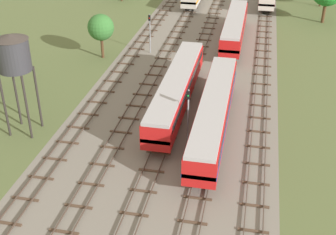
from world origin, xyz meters
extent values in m
plane|color=#5B6B3D|center=(0.00, 56.00, 0.00)|extent=(480.00, 480.00, 0.00)
cube|color=gray|center=(0.00, 56.00, 0.00)|extent=(22.89, 176.00, 0.01)
cube|color=#47382D|center=(-10.16, 57.00, 0.22)|extent=(0.07, 126.00, 0.15)
cube|color=#47382D|center=(-8.73, 57.00, 0.22)|extent=(0.07, 126.00, 0.15)
cube|color=brown|center=(-9.45, 13.50, 0.07)|extent=(2.40, 0.22, 0.14)
cube|color=brown|center=(-9.45, 16.50, 0.07)|extent=(2.40, 0.22, 0.14)
cube|color=brown|center=(-9.45, 19.50, 0.07)|extent=(2.40, 0.22, 0.14)
cube|color=brown|center=(-9.45, 22.50, 0.07)|extent=(2.40, 0.22, 0.14)
cube|color=brown|center=(-9.45, 25.50, 0.07)|extent=(2.40, 0.22, 0.14)
cube|color=brown|center=(-9.45, 28.50, 0.07)|extent=(2.40, 0.22, 0.14)
cube|color=brown|center=(-9.45, 31.50, 0.07)|extent=(2.40, 0.22, 0.14)
cube|color=brown|center=(-9.45, 34.50, 0.07)|extent=(2.40, 0.22, 0.14)
cube|color=brown|center=(-9.45, 37.50, 0.07)|extent=(2.40, 0.22, 0.14)
cube|color=brown|center=(-9.45, 40.50, 0.07)|extent=(2.40, 0.22, 0.14)
cube|color=brown|center=(-9.45, 43.50, 0.07)|extent=(2.40, 0.22, 0.14)
cube|color=brown|center=(-9.45, 46.50, 0.07)|extent=(2.40, 0.22, 0.14)
cube|color=brown|center=(-9.45, 49.50, 0.07)|extent=(2.40, 0.22, 0.14)
cube|color=brown|center=(-9.45, 52.50, 0.07)|extent=(2.40, 0.22, 0.14)
cube|color=brown|center=(-9.45, 55.50, 0.07)|extent=(2.40, 0.22, 0.14)
cube|color=brown|center=(-9.45, 58.50, 0.07)|extent=(2.40, 0.22, 0.14)
cube|color=brown|center=(-9.45, 61.50, 0.07)|extent=(2.40, 0.22, 0.14)
cube|color=brown|center=(-9.45, 64.50, 0.07)|extent=(2.40, 0.22, 0.14)
cube|color=brown|center=(-9.45, 67.50, 0.07)|extent=(2.40, 0.22, 0.14)
cube|color=brown|center=(-9.45, 70.50, 0.07)|extent=(2.40, 0.22, 0.14)
cube|color=brown|center=(-9.45, 73.50, 0.07)|extent=(2.40, 0.22, 0.14)
cube|color=brown|center=(-9.45, 76.50, 0.07)|extent=(2.40, 0.22, 0.14)
cube|color=brown|center=(-9.45, 79.50, 0.07)|extent=(2.40, 0.22, 0.14)
cube|color=#47382D|center=(-5.44, 57.00, 0.22)|extent=(0.07, 126.00, 0.15)
cube|color=#47382D|center=(-4.01, 57.00, 0.22)|extent=(0.07, 126.00, 0.15)
cube|color=brown|center=(-4.72, 13.50, 0.07)|extent=(2.40, 0.22, 0.14)
cube|color=brown|center=(-4.72, 16.50, 0.07)|extent=(2.40, 0.22, 0.14)
cube|color=brown|center=(-4.72, 19.50, 0.07)|extent=(2.40, 0.22, 0.14)
cube|color=brown|center=(-4.72, 22.50, 0.07)|extent=(2.40, 0.22, 0.14)
cube|color=brown|center=(-4.72, 25.50, 0.07)|extent=(2.40, 0.22, 0.14)
cube|color=brown|center=(-4.72, 28.50, 0.07)|extent=(2.40, 0.22, 0.14)
cube|color=brown|center=(-4.72, 31.50, 0.07)|extent=(2.40, 0.22, 0.14)
cube|color=brown|center=(-4.72, 34.50, 0.07)|extent=(2.40, 0.22, 0.14)
cube|color=brown|center=(-4.72, 37.50, 0.07)|extent=(2.40, 0.22, 0.14)
cube|color=brown|center=(-4.72, 40.50, 0.07)|extent=(2.40, 0.22, 0.14)
cube|color=brown|center=(-4.72, 43.50, 0.07)|extent=(2.40, 0.22, 0.14)
cube|color=brown|center=(-4.72, 46.50, 0.07)|extent=(2.40, 0.22, 0.14)
cube|color=brown|center=(-4.72, 49.50, 0.07)|extent=(2.40, 0.22, 0.14)
cube|color=brown|center=(-4.72, 52.50, 0.07)|extent=(2.40, 0.22, 0.14)
cube|color=brown|center=(-4.72, 55.50, 0.07)|extent=(2.40, 0.22, 0.14)
cube|color=brown|center=(-4.72, 58.50, 0.07)|extent=(2.40, 0.22, 0.14)
cube|color=brown|center=(-4.72, 61.50, 0.07)|extent=(2.40, 0.22, 0.14)
cube|color=brown|center=(-4.72, 64.50, 0.07)|extent=(2.40, 0.22, 0.14)
cube|color=brown|center=(-4.72, 67.50, 0.07)|extent=(2.40, 0.22, 0.14)
cube|color=brown|center=(-4.72, 70.50, 0.07)|extent=(2.40, 0.22, 0.14)
cube|color=brown|center=(-4.72, 73.50, 0.07)|extent=(2.40, 0.22, 0.14)
cube|color=brown|center=(-4.72, 76.50, 0.07)|extent=(2.40, 0.22, 0.14)
cube|color=brown|center=(-4.72, 79.50, 0.07)|extent=(2.40, 0.22, 0.14)
cube|color=brown|center=(-4.72, 82.50, 0.07)|extent=(2.40, 0.22, 0.14)
cube|color=#47382D|center=(-0.72, 57.00, 0.22)|extent=(0.07, 126.00, 0.15)
cube|color=#47382D|center=(0.72, 57.00, 0.22)|extent=(0.07, 126.00, 0.15)
cube|color=brown|center=(0.00, 16.50, 0.07)|extent=(2.40, 0.22, 0.14)
cube|color=brown|center=(0.00, 19.50, 0.07)|extent=(2.40, 0.22, 0.14)
cube|color=brown|center=(0.00, 22.50, 0.07)|extent=(2.40, 0.22, 0.14)
cube|color=brown|center=(0.00, 25.50, 0.07)|extent=(2.40, 0.22, 0.14)
cube|color=brown|center=(0.00, 28.50, 0.07)|extent=(2.40, 0.22, 0.14)
cube|color=brown|center=(0.00, 31.50, 0.07)|extent=(2.40, 0.22, 0.14)
cube|color=brown|center=(0.00, 34.50, 0.07)|extent=(2.40, 0.22, 0.14)
cube|color=brown|center=(0.00, 37.50, 0.07)|extent=(2.40, 0.22, 0.14)
cube|color=brown|center=(0.00, 40.50, 0.07)|extent=(2.40, 0.22, 0.14)
cube|color=brown|center=(0.00, 43.50, 0.07)|extent=(2.40, 0.22, 0.14)
cube|color=brown|center=(0.00, 46.50, 0.07)|extent=(2.40, 0.22, 0.14)
cube|color=brown|center=(0.00, 49.50, 0.07)|extent=(2.40, 0.22, 0.14)
cube|color=brown|center=(0.00, 52.50, 0.07)|extent=(2.40, 0.22, 0.14)
cube|color=brown|center=(0.00, 55.50, 0.07)|extent=(2.40, 0.22, 0.14)
cube|color=brown|center=(0.00, 58.50, 0.07)|extent=(2.40, 0.22, 0.14)
cube|color=brown|center=(0.00, 61.50, 0.07)|extent=(2.40, 0.22, 0.14)
cube|color=brown|center=(0.00, 64.50, 0.07)|extent=(2.40, 0.22, 0.14)
cube|color=brown|center=(0.00, 67.50, 0.07)|extent=(2.40, 0.22, 0.14)
cube|color=brown|center=(0.00, 70.50, 0.07)|extent=(2.40, 0.22, 0.14)
cube|color=brown|center=(0.00, 73.50, 0.07)|extent=(2.40, 0.22, 0.14)
cube|color=brown|center=(0.00, 76.50, 0.07)|extent=(2.40, 0.22, 0.14)
cube|color=brown|center=(0.00, 79.50, 0.07)|extent=(2.40, 0.22, 0.14)
cube|color=brown|center=(0.00, 82.50, 0.07)|extent=(2.40, 0.22, 0.14)
cube|color=#47382D|center=(4.01, 57.00, 0.22)|extent=(0.07, 126.00, 0.15)
cube|color=#47382D|center=(5.44, 57.00, 0.22)|extent=(0.07, 126.00, 0.15)
cube|color=brown|center=(4.72, 16.50, 0.07)|extent=(2.40, 0.22, 0.14)
cube|color=brown|center=(4.72, 19.50, 0.07)|extent=(2.40, 0.22, 0.14)
cube|color=brown|center=(4.72, 22.50, 0.07)|extent=(2.40, 0.22, 0.14)
cube|color=brown|center=(4.72, 25.50, 0.07)|extent=(2.40, 0.22, 0.14)
cube|color=brown|center=(4.72, 28.50, 0.07)|extent=(2.40, 0.22, 0.14)
cube|color=brown|center=(4.72, 31.50, 0.07)|extent=(2.40, 0.22, 0.14)
cube|color=brown|center=(4.72, 34.50, 0.07)|extent=(2.40, 0.22, 0.14)
cube|color=brown|center=(4.72, 37.50, 0.07)|extent=(2.40, 0.22, 0.14)
cube|color=brown|center=(4.72, 40.50, 0.07)|extent=(2.40, 0.22, 0.14)
cube|color=brown|center=(4.72, 43.50, 0.07)|extent=(2.40, 0.22, 0.14)
cube|color=brown|center=(4.72, 46.50, 0.07)|extent=(2.40, 0.22, 0.14)
cube|color=brown|center=(4.72, 49.50, 0.07)|extent=(2.40, 0.22, 0.14)
cube|color=brown|center=(4.72, 52.50, 0.07)|extent=(2.40, 0.22, 0.14)
cube|color=brown|center=(4.72, 55.50, 0.07)|extent=(2.40, 0.22, 0.14)
cube|color=brown|center=(4.72, 58.50, 0.07)|extent=(2.40, 0.22, 0.14)
cube|color=brown|center=(4.72, 61.50, 0.07)|extent=(2.40, 0.22, 0.14)
cube|color=brown|center=(4.72, 64.50, 0.07)|extent=(2.40, 0.22, 0.14)
cube|color=brown|center=(4.72, 67.50, 0.07)|extent=(2.40, 0.22, 0.14)
cube|color=brown|center=(4.72, 70.50, 0.07)|extent=(2.40, 0.22, 0.14)
cube|color=brown|center=(4.72, 73.50, 0.07)|extent=(2.40, 0.22, 0.14)
cube|color=brown|center=(4.72, 76.50, 0.07)|extent=(2.40, 0.22, 0.14)
cube|color=brown|center=(4.72, 79.50, 0.07)|extent=(2.40, 0.22, 0.14)
cube|color=brown|center=(4.72, 82.50, 0.07)|extent=(2.40, 0.22, 0.14)
cube|color=#47382D|center=(8.73, 57.00, 0.22)|extent=(0.07, 126.00, 0.15)
cube|color=#47382D|center=(10.16, 57.00, 0.22)|extent=(0.07, 126.00, 0.15)
cube|color=brown|center=(9.45, 16.50, 0.07)|extent=(2.40, 0.22, 0.14)
cube|color=brown|center=(9.45, 19.50, 0.07)|extent=(2.40, 0.22, 0.14)
cube|color=brown|center=(9.45, 22.50, 0.07)|extent=(2.40, 0.22, 0.14)
cube|color=brown|center=(9.45, 25.50, 0.07)|extent=(2.40, 0.22, 0.14)
cube|color=brown|center=(9.45, 28.50, 0.07)|extent=(2.40, 0.22, 0.14)
cube|color=brown|center=(9.45, 31.50, 0.07)|extent=(2.40, 0.22, 0.14)
cube|color=brown|center=(9.45, 34.50, 0.07)|extent=(2.40, 0.22, 0.14)
cube|color=brown|center=(9.45, 37.50, 0.07)|extent=(2.40, 0.22, 0.14)
cube|color=brown|center=(9.45, 40.50, 0.07)|extent=(2.40, 0.22, 0.14)
cube|color=brown|center=(9.45, 43.50, 0.07)|extent=(2.40, 0.22, 0.14)
cube|color=brown|center=(9.45, 46.50, 0.07)|extent=(2.40, 0.22, 0.14)
cube|color=brown|center=(9.45, 49.50, 0.07)|extent=(2.40, 0.22, 0.14)
cube|color=brown|center=(9.45, 52.50, 0.07)|extent=(2.40, 0.22, 0.14)
cube|color=brown|center=(9.45, 55.50, 0.07)|extent=(2.40, 0.22, 0.14)
cube|color=brown|center=(9.45, 58.50, 0.07)|extent=(2.40, 0.22, 0.14)
cube|color=brown|center=(9.45, 61.50, 0.07)|extent=(2.40, 0.22, 0.14)
cube|color=brown|center=(9.45, 64.50, 0.07)|extent=(2.40, 0.22, 0.14)
cube|color=brown|center=(9.45, 67.50, 0.07)|extent=(2.40, 0.22, 0.14)
cube|color=brown|center=(9.45, 70.50, 0.07)|extent=(2.40, 0.22, 0.14)
cube|color=brown|center=(9.45, 73.50, 0.07)|extent=(2.40, 0.22, 0.14)
cube|color=brown|center=(9.45, 76.50, 0.07)|extent=(2.40, 0.22, 0.14)
cube|color=brown|center=(9.45, 79.50, 0.07)|extent=(2.40, 0.22, 0.14)
cube|color=brown|center=(9.45, 82.50, 0.07)|extent=(2.40, 0.22, 0.14)
cube|color=brown|center=(9.45, 85.50, 0.07)|extent=(2.40, 0.22, 0.14)
cube|color=red|center=(4.72, 30.51, 2.43)|extent=(2.90, 22.00, 2.60)
cube|color=#193F99|center=(4.72, 30.51, 2.17)|extent=(2.96, 22.00, 0.40)
cube|color=black|center=(4.72, 30.51, 3.08)|extent=(2.96, 20.24, 0.70)
cube|color=#B7B7BC|center=(4.72, 30.51, 3.91)|extent=(2.67, 22.00, 0.36)
cylinder|color=black|center=(4.01, 37.97, 0.71)|extent=(0.13, 0.84, 0.84)
cylinder|color=black|center=(5.44, 37.97, 0.71)|extent=(0.13, 0.84, 0.84)
cylinder|color=black|center=(4.01, 39.77, 0.71)|extent=(0.13, 0.84, 0.84)
cylinder|color=black|center=(5.44, 39.77, 0.71)|extent=(0.13, 0.84, 0.84)
cube|color=black|center=(4.72, 38.87, 0.71)|extent=(1.68, 2.20, 0.24)
cylinder|color=black|center=(4.01, 21.25, 0.71)|extent=(0.13, 0.84, 0.84)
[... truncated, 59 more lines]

